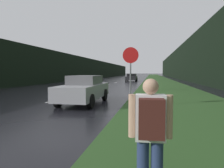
{
  "coord_description": "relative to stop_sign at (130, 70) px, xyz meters",
  "views": [
    {
      "loc": [
        5.73,
        0.43,
        1.69
      ],
      "look_at": [
        2.88,
        15.0,
        0.82
      ],
      "focal_mm": 32.0,
      "sensor_mm": 36.0,
      "label": 1
    }
  ],
  "objects": [
    {
      "name": "treeline_near_side",
      "position": [
        8.59,
        40.09,
        2.16
      ],
      "size": [
        2.0,
        140.0,
        7.94
      ],
      "primitive_type": "cube",
      "color": "black",
      "rests_on": "ground_plane"
    },
    {
      "name": "lane_stripe_e",
      "position": [
        -4.77,
        16.1,
        -1.81
      ],
      "size": [
        0.12,
        3.0,
        0.01
      ],
      "primitive_type": "cube",
      "color": "silver",
      "rests_on": "ground_plane"
    },
    {
      "name": "lane_stripe_f",
      "position": [
        -4.77,
        23.1,
        -1.81
      ],
      "size": [
        0.12,
        3.0,
        0.01
      ],
      "primitive_type": "cube",
      "color": "silver",
      "rests_on": "ground_plane"
    },
    {
      "name": "car_passing_near",
      "position": [
        -2.59,
        0.8,
        -1.04
      ],
      "size": [
        1.84,
        4.53,
        1.51
      ],
      "rotation": [
        0.0,
        0.0,
        3.14
      ],
      "color": "#9E9EA3",
      "rests_on": "ground_plane"
    },
    {
      "name": "grass_verge",
      "position": [
        2.59,
        30.09,
        -1.8
      ],
      "size": [
        6.0,
        240.0,
        0.02
      ],
      "primitive_type": "cube",
      "color": "#2D5123",
      "rests_on": "ground_plane"
    },
    {
      "name": "lane_stripe_d",
      "position": [
        -4.77,
        9.1,
        -1.81
      ],
      "size": [
        0.12,
        3.0,
        0.01
      ],
      "primitive_type": "cube",
      "color": "silver",
      "rests_on": "ground_plane"
    },
    {
      "name": "lane_stripe_c",
      "position": [
        -4.77,
        2.1,
        -1.81
      ],
      "size": [
        0.12,
        3.0,
        0.01
      ],
      "primitive_type": "cube",
      "color": "silver",
      "rests_on": "ground_plane"
    },
    {
      "name": "hitchhiker_with_backpack",
      "position": [
        0.96,
        -6.95,
        -0.88
      ],
      "size": [
        0.56,
        0.41,
        1.61
      ],
      "rotation": [
        0.0,
        0.0,
        0.06
      ],
      "color": "navy",
      "rests_on": "ground_plane"
    },
    {
      "name": "treeline_far_side",
      "position": [
        -15.14,
        40.09,
        0.77
      ],
      "size": [
        2.0,
        140.0,
        5.15
      ],
      "primitive_type": "cube",
      "color": "black",
      "rests_on": "ground_plane"
    },
    {
      "name": "stop_sign",
      "position": [
        0.0,
        0.0,
        0.0
      ],
      "size": [
        0.75,
        0.07,
        2.88
      ],
      "color": "slate",
      "rests_on": "ground_plane"
    },
    {
      "name": "car_passing_far",
      "position": [
        -2.59,
        27.92,
        -1.08
      ],
      "size": [
        1.98,
        4.63,
        1.44
      ],
      "rotation": [
        0.0,
        0.0,
        3.14
      ],
      "color": "black",
      "rests_on": "ground_plane"
    }
  ]
}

